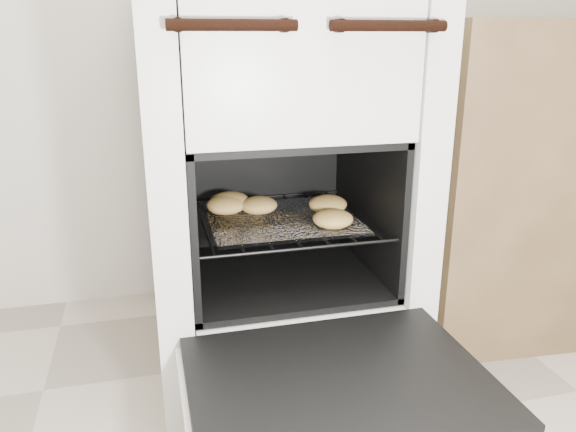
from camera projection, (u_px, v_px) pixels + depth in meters
name	position (u px, v px, depth m)	size (l,w,h in m)	color
stove	(273.00, 179.00, 1.52)	(0.67, 0.74, 1.02)	silver
oven_door	(339.00, 386.00, 1.09)	(0.60, 0.47, 0.04)	black
oven_rack	(280.00, 219.00, 1.48)	(0.49, 0.47, 0.01)	black
foil_sheet	(282.00, 219.00, 1.46)	(0.38, 0.33, 0.01)	white
baked_rolls	(270.00, 206.00, 1.48)	(0.41, 0.32, 0.05)	#D9B156
counter	(545.00, 174.00, 1.77)	(0.91, 0.61, 0.91)	brown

